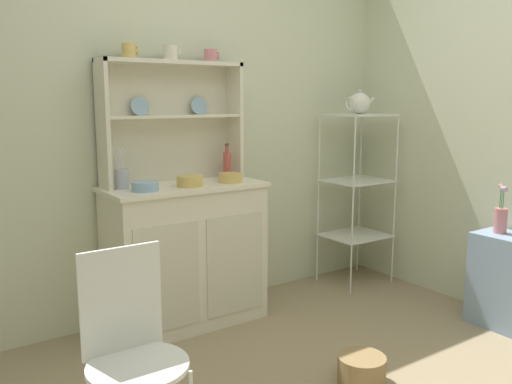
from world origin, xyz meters
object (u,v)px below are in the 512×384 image
Objects in this scene: wire_chair at (131,342)px; bowl_mixing_large at (145,186)px; flower_vase at (501,217)px; bakers_rack at (357,177)px; hutch_shelf_unit at (170,113)px; cup_gold_0 at (129,51)px; porcelain_teapot at (359,103)px; utensil_jar at (122,178)px; hutch_cabinet at (186,253)px; floor_basket at (362,369)px; jam_bottle at (227,164)px.

bowl_mixing_large is at bearing 91.04° from wire_chair.
flower_vase is (2.37, 0.04, 0.15)m from wire_chair.
bakers_rack is 2.47m from wire_chair.
flower_vase is (1.85, -1.01, -0.22)m from bowl_mixing_large.
hutch_shelf_unit is 1.50m from bakers_rack.
porcelain_teapot is (1.67, -0.16, -0.30)m from cup_gold_0.
utensil_jar is (-1.76, 0.12, 0.12)m from bakers_rack.
cup_gold_0 is 0.38× the size of utensil_jar.
hutch_shelf_unit reaches higher than porcelain_teapot.
flower_vase is at bearing -34.59° from hutch_cabinet.
porcelain_teapot is 0.81× the size of flower_vase.
bakers_rack is 4.21× the size of flower_vase.
utensil_jar is 1.81m from porcelain_teapot.
bakers_rack is 13.85× the size of cup_gold_0.
hutch_shelf_unit reaches higher than bakers_rack.
floor_basket is at bearing -63.26° from cup_gold_0.
floor_basket is at bearing -177.74° from flower_vase.
wire_chair is 3.57× the size of utensil_jar.
porcelain_teapot reaches higher than flower_vase.
bakers_rack reaches higher than bowl_mixing_large.
floor_basket is (0.37, -1.13, -0.38)m from hutch_cabinet.
wire_chair is 3.80× the size of jam_bottle.
hutch_cabinet is 1.13× the size of wire_chair.
porcelain_teapot is (1.05, -0.13, 0.38)m from jam_bottle.
porcelain_teapot is (1.04, 1.09, 1.28)m from floor_basket.
wire_chair is 2.59m from porcelain_teapot.
flower_vase is (1.57, -1.08, 0.23)m from hutch_cabinet.
floor_basket is 2.59× the size of cup_gold_0.
flower_vase reaches higher than wire_chair.
wire_chair is at bearing -113.27° from cup_gold_0.
bowl_mixing_large is at bearing -139.78° from hutch_shelf_unit.
wire_chair is 2.38m from flower_vase.
utensil_jar is at bearing 176.19° from porcelain_teapot.
bowl_mixing_large is at bearing -178.85° from porcelain_teapot.
jam_bottle is (0.35, 0.09, 0.51)m from hutch_cabinet.
floor_basket is at bearing -72.01° from hutch_cabinet.
utensil_jar reaches higher than wire_chair.
utensil_jar is (-0.36, -0.09, -0.36)m from hutch_shelf_unit.
porcelain_teapot is at bearing -8.22° from hutch_shelf_unit.
wire_chair reaches higher than floor_basket.
wire_chair is at bearing -153.87° from bakers_rack.
cup_gold_0 is (0.53, 1.24, 1.12)m from wire_chair.
cup_gold_0 is 0.61× the size of bowl_mixing_large.
wire_chair is at bearing -153.85° from porcelain_teapot.
cup_gold_0 is at bearing -171.17° from hutch_shelf_unit.
utensil_jar is at bearing 116.45° from bowl_mixing_large.
wire_chair is 1.73m from jam_bottle.
flower_vase is (0.17, -1.04, -0.13)m from bakers_rack.
wire_chair is 1.25m from floor_basket.
cup_gold_0 reaches higher than flower_vase.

